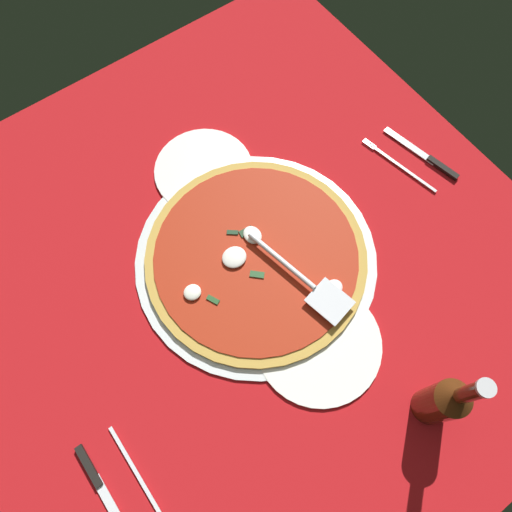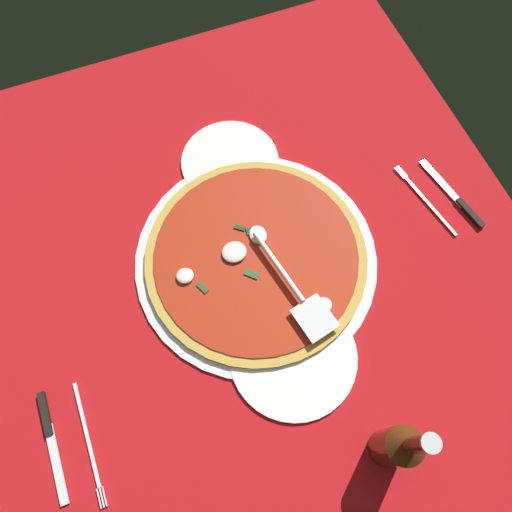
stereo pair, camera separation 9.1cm
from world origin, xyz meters
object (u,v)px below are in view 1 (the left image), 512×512
object	(u,v)px
beer_bottle	(445,401)
dinner_plate_left	(204,170)
place_setting_far	(413,162)
pizza_server	(303,278)
place_setting_near	(121,485)
pizza	(256,257)
dinner_plate_right	(318,343)

from	to	relation	value
beer_bottle	dinner_plate_left	bearing A→B (deg)	-175.65
place_setting_far	beer_bottle	size ratio (longest dim) A/B	0.84
pizza_server	place_setting_far	xyz separation A→B (cm)	(-7.38, 35.31, -3.27)
dinner_plate_left	place_setting_far	size ratio (longest dim) A/B	1.04
dinner_plate_left	place_setting_near	world-z (taller)	place_setting_near
pizza_server	place_setting_near	bearing A→B (deg)	-89.03
place_setting_far	pizza	bearing A→B (deg)	76.51
place_setting_near	beer_bottle	bearing A→B (deg)	67.32
dinner_plate_right	pizza	world-z (taller)	pizza
pizza	dinner_plate_left	bearing A→B (deg)	172.40
dinner_plate_left	beer_bottle	world-z (taller)	beer_bottle
dinner_plate_left	place_setting_far	bearing A→B (deg)	56.67
place_setting_far	beer_bottle	world-z (taller)	beer_bottle
dinner_plate_right	pizza_server	distance (cm)	11.79
pizza	place_setting_near	bearing A→B (deg)	-64.99
place_setting_far	beer_bottle	bearing A→B (deg)	128.50
dinner_plate_right	pizza_server	world-z (taller)	pizza_server
pizza_server	place_setting_near	distance (cm)	45.10
dinner_plate_left	dinner_plate_right	size ratio (longest dim) A/B	0.90
place_setting_near	beer_bottle	world-z (taller)	beer_bottle
dinner_plate_left	pizza_server	xyz separation A→B (cm)	(31.17, 0.87, 3.13)
dinner_plate_right	beer_bottle	size ratio (longest dim) A/B	0.96
place_setting_near	beer_bottle	xyz separation A→B (cm)	(20.00, 47.68, 8.00)
dinner_plate_right	place_setting_far	size ratio (longest dim) A/B	1.15
dinner_plate_left	place_setting_near	xyz separation A→B (cm)	(40.87, -43.05, -0.15)
place_setting_far	beer_bottle	xyz separation A→B (cm)	(37.08, -31.55, 7.99)
place_setting_far	dinner_plate_right	bearing A→B (deg)	103.12
pizza	place_setting_near	world-z (taller)	pizza
dinner_plate_right	beer_bottle	world-z (taller)	beer_bottle
place_setting_near	beer_bottle	size ratio (longest dim) A/B	0.94
pizza_server	place_setting_far	distance (cm)	36.22
dinner_plate_right	place_setting_near	bearing A→B (deg)	-91.14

